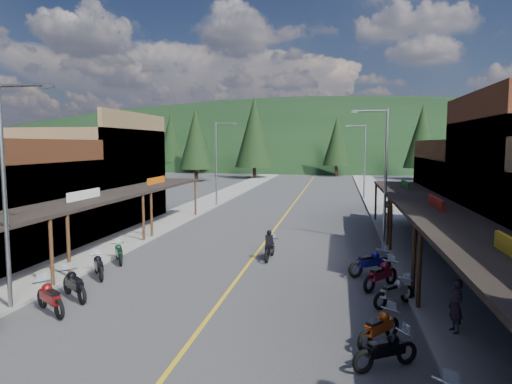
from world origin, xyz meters
The scene contains 34 objects.
ground centered at (0.00, 0.00, 0.00)m, with size 220.00×220.00×0.00m, color #38383A.
centerline centered at (0.00, 20.00, 0.01)m, with size 0.15×90.00×0.01m, color gold.
sidewalk_west centered at (-8.70, 20.00, 0.07)m, with size 3.40×94.00×0.15m, color gray.
sidewalk_east centered at (8.70, 20.00, 0.07)m, with size 3.40×94.00×0.15m, color gray.
shop_west_3 centered at (-13.78, 11.30, 3.52)m, with size 10.90×10.20×8.20m.
shop_east_3 centered at (13.75, 11.30, 2.53)m, with size 10.90×10.20×6.20m.
streetlight_0 centered at (-6.95, -6.00, 4.46)m, with size 2.16×0.18×8.00m.
streetlight_1 centered at (-6.95, 22.00, 4.46)m, with size 2.16×0.18×8.00m.
streetlight_2 centered at (6.95, 8.00, 4.46)m, with size 2.16×0.18×8.00m.
streetlight_3 centered at (6.95, 30.00, 4.46)m, with size 2.16×0.18×8.00m.
ridge_hill centered at (0.00, 135.00, 0.00)m, with size 310.00×140.00×60.00m, color black.
pine_0 centered at (-40.00, 62.00, 6.48)m, with size 5.04×5.04×11.00m.
pine_1 centered at (-24.00, 70.00, 7.24)m, with size 5.88×5.88×12.50m.
pine_2 centered at (-10.00, 58.00, 7.99)m, with size 6.72×6.72×14.00m.
pine_3 centered at (4.00, 66.00, 6.48)m, with size 5.04×5.04×11.00m.
pine_4 centered at (18.00, 60.00, 7.24)m, with size 5.88×5.88×12.50m.
pine_5 centered at (34.00, 72.00, 7.99)m, with size 6.72×6.72×14.00m.
pine_7 centered at (-32.00, 76.00, 7.24)m, with size 5.88×5.88×12.50m.
pine_8 centered at (-22.00, 40.00, 5.98)m, with size 4.48×4.48×10.00m.
pine_9 centered at (24.00, 45.00, 6.38)m, with size 4.93×4.93×10.80m.
pine_10 centered at (-18.00, 50.00, 6.78)m, with size 5.38×5.38×11.60m.
pine_11 centered at (20.00, 38.00, 7.19)m, with size 5.82×5.82×12.40m.
bike_west_5 centered at (-5.57, -5.95, 0.62)m, with size 0.73×2.19×1.25m, color maroon, non-canonical shape.
bike_west_6 centered at (-5.59, -4.43, 0.63)m, with size 0.73×2.20×1.25m, color black, non-canonical shape.
bike_west_7 centered at (-6.14, -1.62, 0.57)m, with size 0.67×2.00×1.14m, color black, non-canonical shape.
bike_west_8 centered at (-6.44, 0.89, 0.55)m, with size 0.64×1.93×1.10m, color #0C3C1B, non-canonical shape.
bike_east_4 centered at (5.63, -7.96, 0.56)m, with size 0.65×1.95×1.12m, color black, non-canonical shape.
bike_east_5 centered at (5.59, -6.47, 0.57)m, with size 0.66×1.98×1.13m, color #B13C0C, non-canonical shape.
bike_east_6 centered at (6.41, -3.03, 0.58)m, with size 0.67×2.01×1.15m, color #949499, non-canonical shape.
bike_east_7 centered at (6.11, -1.04, 0.65)m, with size 0.75×2.26×1.29m, color maroon, non-canonical shape.
bike_east_8 centered at (5.82, 0.84, 0.66)m, with size 0.77×2.31×1.32m, color navy, non-canonical shape.
rider_on_bike centered at (0.90, 2.94, 0.64)m, with size 0.79×2.11×1.59m.
pedestrian_east_a centered at (7.95, -5.47, 0.98)m, with size 0.61×0.40×1.66m, color #2D2132.
pedestrian_east_b centered at (7.78, 12.76, 1.07)m, with size 0.90×0.52×1.85m, color brown.
Camera 1 is at (4.29, -19.93, 5.94)m, focal length 32.00 mm.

